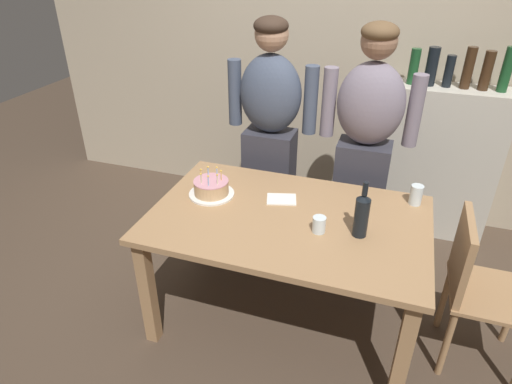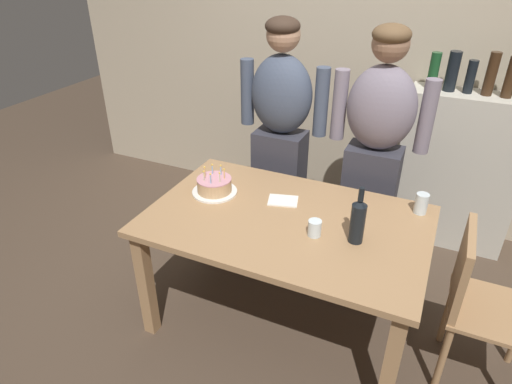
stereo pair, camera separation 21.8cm
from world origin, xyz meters
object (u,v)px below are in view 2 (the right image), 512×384
at_px(water_glass_far, 315,228).
at_px(wine_bottle, 358,220).
at_px(water_glass_near, 421,203).
at_px(birthday_cake, 214,186).
at_px(dining_chair, 477,298).
at_px(napkin_stack, 283,201).
at_px(person_man_bearded, 280,138).
at_px(person_woman_cardigan, 374,155).

distance_m(water_glass_far, wine_bottle, 0.22).
bearing_deg(water_glass_near, birthday_cake, -166.26).
distance_m(birthday_cake, water_glass_far, 0.70).
bearing_deg(wine_bottle, birthday_cake, 171.40).
distance_m(water_glass_far, dining_chair, 0.86).
xyz_separation_m(napkin_stack, person_man_bearded, (-0.24, 0.56, 0.13)).
relative_size(water_glass_far, wine_bottle, 0.28).
relative_size(water_glass_far, napkin_stack, 0.51).
bearing_deg(person_man_bearded, water_glass_far, 122.51).
bearing_deg(water_glass_near, person_woman_cardigan, 133.45).
relative_size(water_glass_near, person_woman_cardigan, 0.07).
bearing_deg(person_woman_cardigan, napkin_stack, 54.85).
distance_m(water_glass_far, person_woman_cardigan, 0.82).
relative_size(water_glass_near, dining_chair, 0.13).
height_order(water_glass_near, dining_chair, dining_chair).
relative_size(person_man_bearded, person_woman_cardigan, 1.00).
xyz_separation_m(napkin_stack, person_woman_cardigan, (0.39, 0.56, 0.13)).
bearing_deg(person_man_bearded, napkin_stack, 113.65).
bearing_deg(dining_chair, person_man_bearded, 63.04).
distance_m(water_glass_near, person_man_bearded, 1.04).
bearing_deg(birthday_cake, person_woman_cardigan, 38.37).
bearing_deg(wine_bottle, person_woman_cardigan, 95.66).
relative_size(water_glass_near, wine_bottle, 0.38).
distance_m(water_glass_near, dining_chair, 0.55).
height_order(birthday_cake, napkin_stack, birthday_cake).
height_order(birthday_cake, water_glass_near, birthday_cake).
height_order(wine_bottle, napkin_stack, wine_bottle).
bearing_deg(wine_bottle, napkin_stack, 156.11).
bearing_deg(wine_bottle, person_man_bearded, 132.97).
xyz_separation_m(person_man_bearded, dining_chair, (1.32, -0.67, -0.36)).
height_order(person_man_bearded, dining_chair, person_man_bearded).
xyz_separation_m(wine_bottle, person_woman_cardigan, (-0.08, 0.77, 0.01)).
bearing_deg(person_woman_cardigan, dining_chair, 135.50).
height_order(birthday_cake, dining_chair, birthday_cake).
distance_m(birthday_cake, water_glass_near, 1.17).
xyz_separation_m(birthday_cake, wine_bottle, (0.88, -0.13, 0.08)).
bearing_deg(water_glass_near, dining_chair, -42.36).
bearing_deg(water_glass_near, water_glass_far, -135.89).
height_order(wine_bottle, dining_chair, wine_bottle).
distance_m(wine_bottle, dining_chair, 0.71).
bearing_deg(person_man_bearded, water_glass_near, 159.95).
bearing_deg(person_woman_cardigan, wine_bottle, 95.66).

